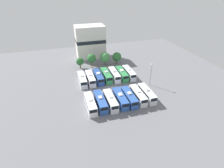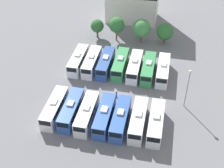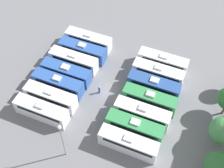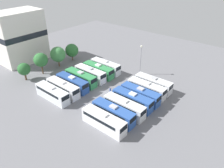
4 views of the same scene
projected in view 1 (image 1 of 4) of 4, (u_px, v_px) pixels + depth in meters
name	position (u px, v px, depth m)	size (l,w,h in m)	color
ground_plane	(112.00, 90.00, 66.28)	(109.73, 109.73, 0.00)	slate
bus_0	(90.00, 103.00, 55.88)	(2.63, 10.19, 3.55)	silver
bus_1	(100.00, 101.00, 56.87)	(2.63, 10.19, 3.55)	#2D56A8
bus_2	(110.00, 100.00, 57.34)	(2.63, 10.19, 3.55)	silver
bus_3	(120.00, 98.00, 58.30)	(2.63, 10.19, 3.55)	#2D56A8
bus_4	(129.00, 97.00, 58.99)	(2.63, 10.19, 3.55)	#2D56A8
bus_5	(138.00, 95.00, 60.05)	(2.63, 10.19, 3.55)	silver
bus_6	(147.00, 93.00, 60.89)	(2.63, 10.19, 3.55)	silver
bus_7	(82.00, 79.00, 69.69)	(2.63, 10.19, 3.55)	silver
bus_8	(90.00, 78.00, 70.53)	(2.63, 10.19, 3.55)	silver
bus_9	(98.00, 77.00, 71.54)	(2.63, 10.19, 3.55)	#284C93
bus_10	(106.00, 75.00, 72.66)	(2.63, 10.19, 3.55)	#338C4C
bus_11	(114.00, 74.00, 73.31)	(2.63, 10.19, 3.55)	white
bus_12	(122.00, 74.00, 73.90)	(2.63, 10.19, 3.55)	#338C4C
bus_13	(129.00, 73.00, 74.79)	(2.63, 10.19, 3.55)	silver
worker_person	(116.00, 89.00, 65.21)	(0.36, 0.36, 1.82)	navy
light_pole	(151.00, 71.00, 66.23)	(0.60, 0.60, 9.16)	gray
tree_0	(80.00, 62.00, 80.89)	(3.56, 3.56, 5.23)	brown
tree_1	(92.00, 58.00, 81.23)	(4.16, 4.16, 6.69)	brown
tree_2	(105.00, 57.00, 83.36)	(4.86, 4.86, 6.61)	brown
tree_3	(117.00, 57.00, 85.55)	(4.44, 4.44, 5.81)	brown
depot_building	(90.00, 42.00, 90.81)	(14.72, 9.18, 16.61)	silver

